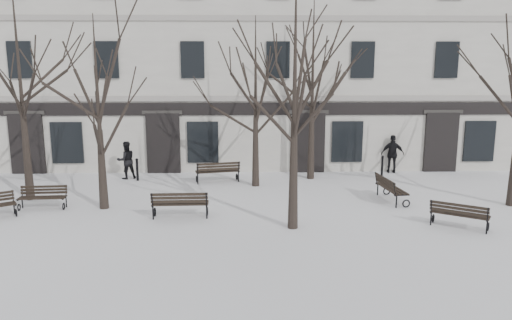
{
  "coord_description": "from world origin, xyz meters",
  "views": [
    {
      "loc": [
        0.4,
        -15.88,
        5.28
      ],
      "look_at": [
        0.85,
        3.0,
        1.58
      ],
      "focal_mm": 35.0,
      "sensor_mm": 36.0,
      "label": 1
    }
  ],
  "objects_px": {
    "bench_2": "(459,214)",
    "bench_4": "(218,171)",
    "tree_1": "(97,90)",
    "tree_2": "(295,67)",
    "bench_3": "(43,197)",
    "bench_5": "(390,188)",
    "bench_1": "(180,203)"
  },
  "relations": [
    {
      "from": "bench_2",
      "to": "bench_1",
      "type": "bearing_deg",
      "value": 24.4
    },
    {
      "from": "tree_2",
      "to": "bench_4",
      "type": "relative_size",
      "value": 4.06
    },
    {
      "from": "bench_1",
      "to": "bench_5",
      "type": "height_order",
      "value": "bench_1"
    },
    {
      "from": "tree_2",
      "to": "bench_4",
      "type": "height_order",
      "value": "tree_2"
    },
    {
      "from": "bench_1",
      "to": "bench_3",
      "type": "distance_m",
      "value": 5.33
    },
    {
      "from": "bench_3",
      "to": "bench_1",
      "type": "bearing_deg",
      "value": -17.16
    },
    {
      "from": "bench_4",
      "to": "tree_1",
      "type": "bearing_deg",
      "value": 32.16
    },
    {
      "from": "tree_1",
      "to": "tree_2",
      "type": "height_order",
      "value": "tree_2"
    },
    {
      "from": "bench_3",
      "to": "tree_2",
      "type": "bearing_deg",
      "value": -18.46
    },
    {
      "from": "tree_2",
      "to": "bench_4",
      "type": "xyz_separation_m",
      "value": [
        -2.75,
        6.3,
        -4.61
      ]
    },
    {
      "from": "tree_1",
      "to": "bench_4",
      "type": "xyz_separation_m",
      "value": [
        3.98,
        3.91,
        -3.81
      ]
    },
    {
      "from": "tree_1",
      "to": "bench_1",
      "type": "height_order",
      "value": "tree_1"
    },
    {
      "from": "tree_1",
      "to": "bench_2",
      "type": "distance_m",
      "value": 12.95
    },
    {
      "from": "bench_1",
      "to": "bench_2",
      "type": "distance_m",
      "value": 9.23
    },
    {
      "from": "bench_1",
      "to": "bench_5",
      "type": "distance_m",
      "value": 8.08
    },
    {
      "from": "tree_1",
      "to": "bench_3",
      "type": "relative_size",
      "value": 4.09
    },
    {
      "from": "bench_3",
      "to": "bench_4",
      "type": "relative_size",
      "value": 0.84
    },
    {
      "from": "bench_2",
      "to": "bench_4",
      "type": "distance_m",
      "value": 10.39
    },
    {
      "from": "tree_1",
      "to": "bench_3",
      "type": "distance_m",
      "value": 4.47
    },
    {
      "from": "tree_2",
      "to": "bench_3",
      "type": "relative_size",
      "value": 4.84
    },
    {
      "from": "bench_1",
      "to": "bench_4",
      "type": "xyz_separation_m",
      "value": [
        1.03,
        5.16,
        0.0
      ]
    },
    {
      "from": "tree_2",
      "to": "bench_1",
      "type": "xyz_separation_m",
      "value": [
        -3.78,
        1.14,
        -4.61
      ]
    },
    {
      "from": "bench_5",
      "to": "tree_1",
      "type": "bearing_deg",
      "value": 86.96
    },
    {
      "from": "tree_1",
      "to": "bench_4",
      "type": "relative_size",
      "value": 3.43
    },
    {
      "from": "bench_4",
      "to": "tree_2",
      "type": "bearing_deg",
      "value": 101.26
    },
    {
      "from": "tree_1",
      "to": "tree_2",
      "type": "relative_size",
      "value": 0.84
    },
    {
      "from": "tree_2",
      "to": "bench_3",
      "type": "xyz_separation_m",
      "value": [
        -8.96,
        2.4,
        -4.68
      ]
    },
    {
      "from": "bench_1",
      "to": "bench_3",
      "type": "height_order",
      "value": "bench_1"
    },
    {
      "from": "bench_3",
      "to": "bench_5",
      "type": "relative_size",
      "value": 0.85
    },
    {
      "from": "bench_2",
      "to": "bench_3",
      "type": "bearing_deg",
      "value": 22.41
    },
    {
      "from": "bench_4",
      "to": "bench_3",
      "type": "bearing_deg",
      "value": 19.77
    },
    {
      "from": "bench_1",
      "to": "tree_1",
      "type": "bearing_deg",
      "value": -24.45
    }
  ]
}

